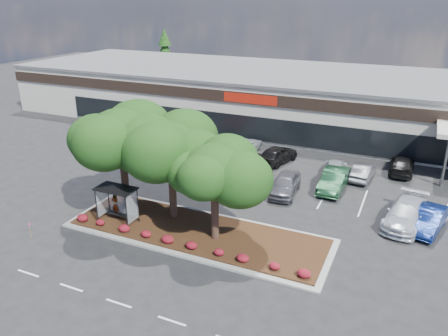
% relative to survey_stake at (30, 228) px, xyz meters
% --- Properties ---
extents(ground, '(160.00, 160.00, 0.00)m').
position_rel_survey_stake_xyz_m(ground, '(11.73, 1.00, -0.72)').
color(ground, black).
rests_on(ground, ground).
extents(retail_store, '(80.40, 25.20, 6.25)m').
position_rel_survey_stake_xyz_m(retail_store, '(11.80, 34.91, 2.43)').
color(retail_store, beige).
rests_on(retail_store, ground).
extents(landscape_island, '(18.00, 6.00, 0.26)m').
position_rel_survey_stake_xyz_m(landscape_island, '(9.73, 5.00, -0.60)').
color(landscape_island, '#999A95').
rests_on(landscape_island, ground).
extents(lane_markings, '(33.12, 20.06, 0.01)m').
position_rel_survey_stake_xyz_m(lane_markings, '(11.59, 11.42, -0.71)').
color(lane_markings, silver).
rests_on(lane_markings, ground).
extents(shrub_row, '(17.00, 0.80, 0.50)m').
position_rel_survey_stake_xyz_m(shrub_row, '(9.73, 2.90, -0.21)').
color(shrub_row, maroon).
rests_on(shrub_row, landscape_island).
extents(bus_shelter, '(2.75, 1.55, 2.59)m').
position_rel_survey_stake_xyz_m(bus_shelter, '(4.23, 3.95, 1.59)').
color(bus_shelter, black).
rests_on(bus_shelter, landscape_island).
extents(island_tree_west, '(7.20, 7.20, 7.89)m').
position_rel_survey_stake_xyz_m(island_tree_west, '(3.73, 5.50, 3.48)').
color(island_tree_west, '#1E3A12').
rests_on(island_tree_west, landscape_island).
extents(island_tree_mid, '(6.60, 6.60, 7.32)m').
position_rel_survey_stake_xyz_m(island_tree_mid, '(7.23, 6.20, 3.20)').
color(island_tree_mid, '#1E3A12').
rests_on(island_tree_mid, landscape_island).
extents(island_tree_east, '(5.80, 5.80, 6.50)m').
position_rel_survey_stake_xyz_m(island_tree_east, '(11.23, 4.70, 2.79)').
color(island_tree_east, '#1E3A12').
rests_on(island_tree_east, landscape_island).
extents(conifer_north_west, '(4.40, 4.40, 10.00)m').
position_rel_survey_stake_xyz_m(conifer_north_west, '(-18.27, 47.00, 4.28)').
color(conifer_north_west, '#1E3A12').
rests_on(conifer_north_west, ground).
extents(person_waiting, '(0.69, 0.51, 1.76)m').
position_rel_survey_stake_xyz_m(person_waiting, '(3.56, 4.48, 0.42)').
color(person_waiting, '#594C47').
rests_on(person_waiting, landscape_island).
extents(survey_stake, '(0.08, 0.14, 1.13)m').
position_rel_survey_stake_xyz_m(survey_stake, '(0.00, 0.00, 0.00)').
color(survey_stake, '#987A4F').
rests_on(survey_stake, ground).
extents(car_0, '(4.38, 6.34, 1.71)m').
position_rel_survey_stake_xyz_m(car_0, '(-5.32, 16.79, 0.13)').
color(car_0, '#B7BDC4').
rests_on(car_0, ground).
extents(car_1, '(2.32, 5.06, 1.68)m').
position_rel_survey_stake_xyz_m(car_1, '(-1.22, 16.22, 0.12)').
color(car_1, navy).
rests_on(car_1, ground).
extents(car_2, '(2.66, 4.65, 1.45)m').
position_rel_survey_stake_xyz_m(car_2, '(9.13, 16.98, 0.00)').
color(car_2, black).
rests_on(car_2, ground).
extents(car_3, '(2.31, 4.97, 1.65)m').
position_rel_survey_stake_xyz_m(car_3, '(13.20, 13.70, 0.10)').
color(car_3, '#58575F').
rests_on(car_3, ground).
extents(car_5, '(1.91, 5.17, 1.69)m').
position_rel_survey_stake_xyz_m(car_5, '(16.61, 16.10, 0.12)').
color(car_5, '#1A4226').
rests_on(car_5, ground).
extents(car_6, '(2.62, 4.88, 1.53)m').
position_rel_survey_stake_xyz_m(car_6, '(23.84, 12.06, 0.04)').
color(car_6, navy).
rests_on(car_6, ground).
extents(car_7, '(3.19, 6.03, 1.66)m').
position_rel_survey_stake_xyz_m(car_7, '(22.34, 12.19, 0.11)').
color(car_7, silver).
rests_on(car_7, ground).
extents(car_9, '(3.60, 6.21, 1.63)m').
position_rel_survey_stake_xyz_m(car_9, '(2.06, 19.87, 0.09)').
color(car_9, '#8F0205').
rests_on(car_9, ground).
extents(car_10, '(2.60, 5.12, 1.39)m').
position_rel_survey_stake_xyz_m(car_10, '(6.52, 21.71, -0.03)').
color(car_10, '#A3AAB0').
rests_on(car_10, ground).
extents(car_12, '(3.21, 5.35, 1.71)m').
position_rel_survey_stake_xyz_m(car_12, '(10.48, 19.97, 0.13)').
color(car_12, black).
rests_on(car_12, ground).
extents(car_13, '(2.35, 4.82, 1.35)m').
position_rel_survey_stake_xyz_m(car_13, '(16.07, 19.25, -0.05)').
color(car_13, '#A0A6AC').
rests_on(car_13, ground).
extents(car_14, '(1.80, 4.32, 1.39)m').
position_rel_survey_stake_xyz_m(car_14, '(18.50, 19.38, -0.02)').
color(car_14, '#535259').
rests_on(car_14, ground).
extents(car_15, '(2.07, 5.03, 1.46)m').
position_rel_survey_stake_xyz_m(car_15, '(21.48, 22.40, 0.01)').
color(car_15, black).
rests_on(car_15, ground).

